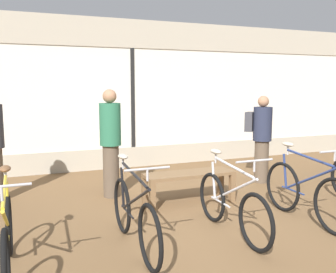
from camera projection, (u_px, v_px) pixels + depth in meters
name	position (u px, v px, depth m)	size (l,w,h in m)	color
ground_plane	(218.00, 226.00, 4.83)	(24.00, 24.00, 0.00)	brown
shop_back_wall	(132.00, 93.00, 8.15)	(12.00, 0.08, 3.20)	#B2A893
bicycle_far_left	(7.00, 239.00, 3.52)	(0.46, 1.69, 1.01)	black
bicycle_left	(134.00, 215.00, 4.13)	(0.46, 1.73, 1.02)	black
bicycle_center	(231.00, 205.00, 4.54)	(0.46, 1.65, 1.01)	black
bicycle_right	(306.00, 193.00, 4.95)	(0.46, 1.70, 1.04)	black
display_bench	(189.00, 178.00, 5.74)	(1.40, 0.44, 0.48)	brown
customer_near_rack	(261.00, 136.00, 6.94)	(0.54, 0.55, 1.62)	brown
customer_by_window	(110.00, 141.00, 6.01)	(0.46, 0.46, 1.75)	brown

